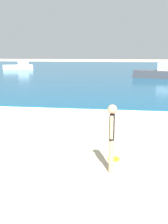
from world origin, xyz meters
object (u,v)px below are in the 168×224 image
at_px(frisbee, 114,159).
at_px(boat_far, 19,66).
at_px(person_standing, 112,134).
at_px(boat_near, 160,73).

height_order(frisbee, boat_far, boat_far).
bearing_deg(frisbee, person_standing, -93.59).
relative_size(person_standing, frisbee, 5.20).
xyz_separation_m(person_standing, boat_near, (3.96, 21.45, -0.25)).
distance_m(boat_near, boat_far, 21.94).
bearing_deg(frisbee, boat_near, 79.32).
xyz_separation_m(boat_near, boat_far, (-19.14, 10.72, -0.04)).
relative_size(person_standing, boat_near, 0.31).
bearing_deg(boat_far, frisbee, 91.93).
height_order(person_standing, boat_far, boat_far).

